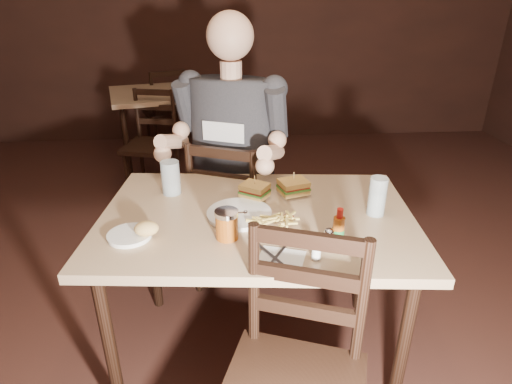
{
  "coord_description": "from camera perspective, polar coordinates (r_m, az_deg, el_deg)",
  "views": [
    {
      "loc": [
        -0.24,
        -1.5,
        1.62
      ],
      "look_at": [
        -0.12,
        0.12,
        0.85
      ],
      "focal_mm": 30.0,
      "sensor_mm": 36.0,
      "label": 1
    }
  ],
  "objects": [
    {
      "name": "room_shell",
      "position": [
        1.53,
        5.14,
        17.12
      ],
      "size": [
        7.0,
        7.0,
        7.0
      ],
      "color": "black",
      "rests_on": "ground"
    },
    {
      "name": "main_table",
      "position": [
        1.82,
        0.12,
        -5.06
      ],
      "size": [
        1.37,
        0.98,
        0.77
      ],
      "rotation": [
        0.0,
        0.0,
        -0.09
      ],
      "color": "tan",
      "rests_on": "ground"
    },
    {
      "name": "bg_table",
      "position": [
        4.16,
        -13.14,
        11.67
      ],
      "size": [
        0.98,
        0.98,
        0.77
      ],
      "rotation": [
        0.0,
        0.0,
        0.25
      ],
      "color": "tan",
      "rests_on": "ground"
    },
    {
      "name": "chair_far",
      "position": [
        2.45,
        -2.8,
        -2.79
      ],
      "size": [
        0.57,
        0.59,
        0.92
      ],
      "primitive_type": null,
      "rotation": [
        0.0,
        0.0,
        2.76
      ],
      "color": "black",
      "rests_on": "ground"
    },
    {
      "name": "bg_chair_far",
      "position": [
        4.74,
        -11.96,
        10.53
      ],
      "size": [
        0.56,
        0.58,
        0.9
      ],
      "primitive_type": null,
      "rotation": [
        0.0,
        0.0,
        3.54
      ],
      "color": "black",
      "rests_on": "ground"
    },
    {
      "name": "bg_chair_near",
      "position": [
        3.7,
        -13.91,
        5.98
      ],
      "size": [
        0.49,
        0.52,
        0.87
      ],
      "primitive_type": null,
      "rotation": [
        0.0,
        0.0,
        -0.22
      ],
      "color": "black",
      "rests_on": "ground"
    },
    {
      "name": "diner",
      "position": [
        2.2,
        -3.6,
        9.15
      ],
      "size": [
        0.75,
        0.67,
        1.06
      ],
      "primitive_type": null,
      "rotation": [
        0.0,
        0.0,
        -0.39
      ],
      "color": "#2D2C31",
      "rests_on": "chair_far"
    },
    {
      "name": "dinner_plate",
      "position": [
        1.77,
        -2.24,
        -3.04
      ],
      "size": [
        0.28,
        0.28,
        0.01
      ],
      "primitive_type": "cylinder",
      "rotation": [
        0.0,
        0.0,
        -0.09
      ],
      "color": "white",
      "rests_on": "main_table"
    },
    {
      "name": "sandwich_left",
      "position": [
        1.88,
        -0.18,
        0.76
      ],
      "size": [
        0.15,
        0.14,
        0.1
      ],
      "primitive_type": null,
      "rotation": [
        0.0,
        0.0,
        -0.58
      ],
      "color": "gold",
      "rests_on": "dinner_plate"
    },
    {
      "name": "sandwich_right",
      "position": [
        1.92,
        5.03,
        1.32
      ],
      "size": [
        0.15,
        0.13,
        0.1
      ],
      "primitive_type": null,
      "rotation": [
        0.0,
        0.0,
        0.3
      ],
      "color": "gold",
      "rests_on": "dinner_plate"
    },
    {
      "name": "fries_pile",
      "position": [
        1.69,
        2.4,
        -3.53
      ],
      "size": [
        0.24,
        0.18,
        0.04
      ],
      "primitive_type": null,
      "rotation": [
        0.0,
        0.0,
        -0.09
      ],
      "color": "#D3BA59",
      "rests_on": "dinner_plate"
    },
    {
      "name": "ketchup_dollop",
      "position": [
        1.73,
        4.34,
        -3.32
      ],
      "size": [
        0.05,
        0.05,
        0.01
      ],
      "primitive_type": "ellipsoid",
      "rotation": [
        0.0,
        0.0,
        -0.09
      ],
      "color": "maroon",
      "rests_on": "dinner_plate"
    },
    {
      "name": "glass_left",
      "position": [
        1.97,
        -11.3,
        1.88
      ],
      "size": [
        0.09,
        0.09,
        0.15
      ],
      "primitive_type": "cylinder",
      "rotation": [
        0.0,
        0.0,
        -0.09
      ],
      "color": "silver",
      "rests_on": "main_table"
    },
    {
      "name": "glass_right",
      "position": [
        1.82,
        15.87,
        -0.56
      ],
      "size": [
        0.08,
        0.08,
        0.16
      ],
      "primitive_type": "cylinder",
      "rotation": [
        0.0,
        0.0,
        -0.09
      ],
      "color": "silver",
      "rests_on": "main_table"
    },
    {
      "name": "hot_sauce",
      "position": [
        1.59,
        10.98,
        -4.43
      ],
      "size": [
        0.05,
        0.05,
        0.14
      ],
      "primitive_type": null,
      "rotation": [
        0.0,
        0.0,
        -0.09
      ],
      "color": "#914510",
      "rests_on": "main_table"
    },
    {
      "name": "salt_shaker",
      "position": [
        1.5,
        8.04,
        -7.92
      ],
      "size": [
        0.03,
        0.03,
        0.06
      ],
      "primitive_type": null,
      "rotation": [
        0.0,
        0.0,
        -0.09
      ],
      "color": "white",
      "rests_on": "main_table"
    },
    {
      "name": "pepper_shaker",
      "position": [
        1.58,
        9.66,
        -6.1
      ],
      "size": [
        0.04,
        0.04,
        0.07
      ],
      "primitive_type": null,
      "rotation": [
        0.0,
        0.0,
        -0.09
      ],
      "color": "#38332D",
      "rests_on": "main_table"
    },
    {
      "name": "syrup_dispenser",
      "position": [
        1.6,
        -3.9,
        -4.34
      ],
      "size": [
        0.1,
        0.1,
        0.11
      ],
      "primitive_type": null,
      "rotation": [
        0.0,
        0.0,
        -0.09
      ],
      "color": "#914510",
      "rests_on": "main_table"
    },
    {
      "name": "napkin",
      "position": [
        1.5,
        3.32,
        -9.01
      ],
      "size": [
        0.2,
        0.19,
        0.0
      ],
      "primitive_type": "cube",
      "rotation": [
        0.0,
        0.0,
        -0.33
      ],
      "color": "white",
      "rests_on": "main_table"
    },
    {
      "name": "knife",
      "position": [
        1.53,
        1.35,
        -7.93
      ],
      "size": [
        0.12,
        0.19,
        0.01
      ],
      "primitive_type": "cube",
      "rotation": [
        0.0,
        0.0,
        0.51
      ],
      "color": "silver",
      "rests_on": "napkin"
    },
    {
      "name": "fork",
      "position": [
        1.52,
        3.03,
        -8.3
      ],
      "size": [
        0.09,
        0.14,
        0.0
      ],
      "primitive_type": "cube",
      "rotation": [
        0.0,
        0.0,
        -0.55
      ],
      "color": "silver",
      "rests_on": "napkin"
    },
    {
      "name": "side_plate",
      "position": [
        1.69,
        -16.47,
        -5.66
      ],
      "size": [
        0.18,
        0.18,
        0.01
      ],
      "primitive_type": "cylinder",
      "rotation": [
        0.0,
        0.0,
        -0.09
      ],
      "color": "white",
      "rests_on": "main_table"
    },
    {
      "name": "bread_roll",
      "position": [
        1.66,
        -14.4,
        -4.74
      ],
      "size": [
        0.1,
        0.08,
        0.05
      ],
      "primitive_type": "ellipsoid",
      "rotation": [
        0.0,
        0.0,
        -0.09
      ],
      "color": "#DEB468",
      "rests_on": "side_plate"
    }
  ]
}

